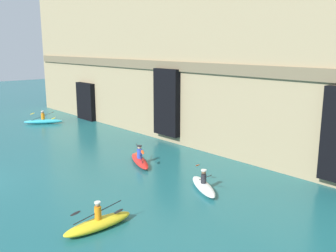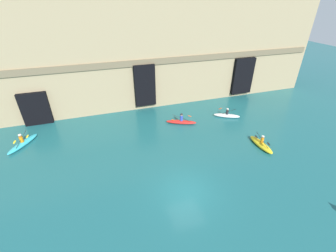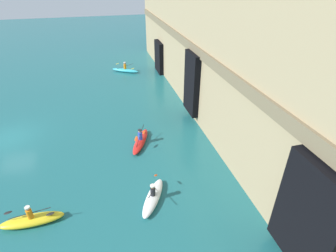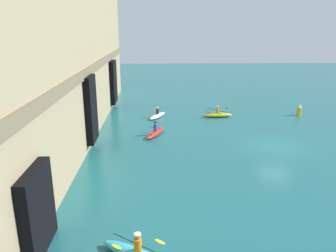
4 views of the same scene
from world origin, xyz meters
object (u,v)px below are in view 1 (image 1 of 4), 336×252
Objects in this scene: kayak_cyan at (43,121)px; kayak_white at (203,186)px; kayak_red at (140,160)px; kayak_yellow at (98,223)px.

kayak_cyan is 21.73m from kayak_white.
kayak_yellow is at bearing 155.10° from kayak_red.
kayak_white is 0.89× the size of kayak_red.
kayak_yellow is 0.91× the size of kayak_cyan.
kayak_white is (21.71, -0.91, -0.02)m from kayak_cyan.
kayak_yellow is 0.92× the size of kayak_red.
kayak_red is at bearing 40.95° from kayak_yellow.
kayak_yellow is at bearing -61.12° from kayak_white.
kayak_red reaches higher than kayak_yellow.
kayak_white is at bearing -0.22° from kayak_yellow.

